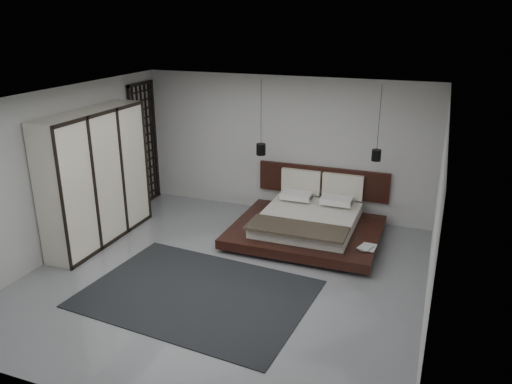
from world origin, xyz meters
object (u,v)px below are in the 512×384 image
at_px(bed, 308,222).
at_px(rug, 198,294).
at_px(pendant_left, 261,149).
at_px(lattice_screen, 145,144).
at_px(wardrobe, 96,177).
at_px(pendant_right, 376,155).

height_order(bed, rug, bed).
relative_size(bed, pendant_left, 1.84).
bearing_deg(bed, lattice_screen, 171.91).
height_order(lattice_screen, rug, lattice_screen).
bearing_deg(lattice_screen, wardrobe, -82.76).
bearing_deg(rug, bed, 68.70).
relative_size(bed, wardrobe, 1.09).
height_order(bed, pendant_right, pendant_right).
xyz_separation_m(lattice_screen, rug, (2.78, -3.10, -1.29)).
height_order(lattice_screen, pendant_right, pendant_right).
relative_size(pendant_left, pendant_right, 1.08).
distance_m(lattice_screen, wardrobe, 2.00).
bearing_deg(rug, pendant_right, 54.90).
bearing_deg(pendant_right, pendant_left, 180.00).
height_order(pendant_left, pendant_right, same).
distance_m(lattice_screen, rug, 4.36).
bearing_deg(pendant_right, bed, -159.65).
xyz_separation_m(lattice_screen, wardrobe, (0.25, -1.98, -0.11)).
height_order(wardrobe, rug, wardrobe).
xyz_separation_m(pendant_right, wardrobe, (-4.61, -1.85, -0.38)).
relative_size(pendant_left, rug, 0.44).
distance_m(bed, rug, 2.76).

